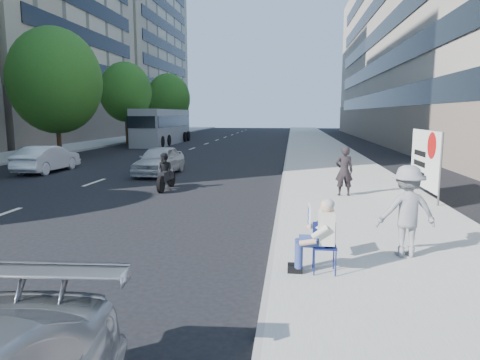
# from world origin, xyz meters

# --- Properties ---
(ground) EXTENTS (160.00, 160.00, 0.00)m
(ground) POSITION_xyz_m (0.00, 0.00, 0.00)
(ground) COLOR black
(ground) RESTS_ON ground
(near_sidewalk) EXTENTS (5.00, 120.00, 0.15)m
(near_sidewalk) POSITION_xyz_m (4.00, 20.00, 0.07)
(near_sidewalk) COLOR #98978F
(near_sidewalk) RESTS_ON ground
(far_sidewalk) EXTENTS (4.50, 120.00, 0.15)m
(far_sidewalk) POSITION_xyz_m (-16.75, 20.00, 0.07)
(far_sidewalk) COLOR #98978F
(far_sidewalk) RESTS_ON ground
(far_bldg_north) EXTENTS (22.00, 28.00, 28.00)m
(far_bldg_north) POSITION_xyz_m (-30.00, 62.00, 14.00)
(far_bldg_north) COLOR beige
(far_bldg_north) RESTS_ON ground
(near_building) EXTENTS (14.00, 70.00, 20.00)m
(near_building) POSITION_xyz_m (17.00, 32.00, 10.00)
(near_building) COLOR gray
(near_building) RESTS_ON ground
(tree_far_c) EXTENTS (6.00, 6.00, 8.47)m
(tree_far_c) POSITION_xyz_m (-13.70, 18.00, 5.02)
(tree_far_c) COLOR #382616
(tree_far_c) RESTS_ON ground
(tree_far_d) EXTENTS (4.80, 4.80, 7.65)m
(tree_far_d) POSITION_xyz_m (-13.70, 30.00, 4.89)
(tree_far_d) COLOR #382616
(tree_far_d) RESTS_ON ground
(tree_far_e) EXTENTS (5.40, 5.40, 7.89)m
(tree_far_e) POSITION_xyz_m (-13.70, 44.00, 4.78)
(tree_far_e) COLOR #382616
(tree_far_e) RESTS_ON ground
(seated_protester) EXTENTS (0.83, 1.12, 1.31)m
(seated_protester) POSITION_xyz_m (2.29, -1.73, 0.87)
(seated_protester) COLOR navy
(seated_protester) RESTS_ON near_sidewalk
(jogger) EXTENTS (1.22, 0.80, 1.77)m
(jogger) POSITION_xyz_m (4.02, -0.66, 1.04)
(jogger) COLOR gray
(jogger) RESTS_ON near_sidewalk
(pedestrian_woman) EXTENTS (0.64, 0.45, 1.67)m
(pedestrian_woman) POSITION_xyz_m (3.56, 5.52, 0.98)
(pedestrian_woman) COLOR black
(pedestrian_woman) RESTS_ON near_sidewalk
(protest_banner) EXTENTS (0.08, 3.06, 2.20)m
(protest_banner) POSITION_xyz_m (6.18, 5.70, 1.40)
(protest_banner) COLOR #4C4C4C
(protest_banner) RESTS_ON near_sidewalk
(white_sedan_near) EXTENTS (1.72, 4.06, 1.37)m
(white_sedan_near) POSITION_xyz_m (-4.48, 10.69, 0.69)
(white_sedan_near) COLOR silver
(white_sedan_near) RESTS_ON ground
(white_sedan_mid) EXTENTS (1.46, 4.03, 1.32)m
(white_sedan_mid) POSITION_xyz_m (-10.34, 10.93, 0.66)
(white_sedan_mid) COLOR silver
(white_sedan_mid) RESTS_ON ground
(motorcycle) EXTENTS (0.71, 2.04, 1.42)m
(motorcycle) POSITION_xyz_m (-2.95, 6.64, 0.64)
(motorcycle) COLOR black
(motorcycle) RESTS_ON ground
(bus) EXTENTS (2.81, 12.09, 3.30)m
(bus) POSITION_xyz_m (-10.63, 31.36, 1.64)
(bus) COLOR gray
(bus) RESTS_ON ground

